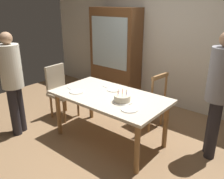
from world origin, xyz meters
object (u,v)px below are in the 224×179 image
(dining_table, at_px, (109,101))
(person_guest, at_px, (219,90))
(birthday_cake, at_px, (122,99))
(chair_upholstered, at_px, (60,89))
(china_cabinet, at_px, (115,53))
(plate_near_guest, at_px, (129,109))
(chair_spindle_back, at_px, (150,101))
(person_celebrant, at_px, (12,79))
(plate_far_side, at_px, (114,90))
(plate_near_celebrant, at_px, (77,92))

(dining_table, relative_size, person_guest, 0.99)
(birthday_cake, bearing_deg, chair_upholstered, 174.35)
(china_cabinet, bearing_deg, dining_table, -53.91)
(plate_near_guest, height_order, chair_spindle_back, chair_spindle_back)
(birthday_cake, bearing_deg, dining_table, 166.05)
(birthday_cake, bearing_deg, person_guest, 33.28)
(chair_upholstered, distance_m, china_cabinet, 1.54)
(dining_table, distance_m, plate_near_guest, 0.55)
(person_guest, bearing_deg, birthday_cake, -146.72)
(plate_near_guest, xyz_separation_m, person_celebrant, (-1.79, -0.54, 0.17))
(plate_far_side, relative_size, plate_near_guest, 1.00)
(plate_near_guest, relative_size, chair_upholstered, 0.23)
(dining_table, distance_m, person_celebrant, 1.51)
(chair_upholstered, bearing_deg, plate_near_celebrant, -20.56)
(plate_near_guest, height_order, person_celebrant, person_celebrant)
(dining_table, xyz_separation_m, plate_far_side, (-0.08, 0.21, 0.09))
(dining_table, relative_size, plate_far_side, 7.63)
(birthday_cake, distance_m, china_cabinet, 2.17)
(plate_near_guest, height_order, china_cabinet, china_cabinet)
(plate_near_celebrant, relative_size, plate_far_side, 1.00)
(chair_spindle_back, bearing_deg, chair_upholstered, -154.21)
(plate_far_side, xyz_separation_m, china_cabinet, (-1.05, 1.35, 0.20))
(plate_near_celebrant, bearing_deg, china_cabinet, 110.87)
(dining_table, xyz_separation_m, chair_upholstered, (-1.23, 0.08, -0.12))
(birthday_cake, relative_size, person_celebrant, 0.17)
(chair_spindle_back, height_order, person_guest, person_guest)
(china_cabinet, bearing_deg, chair_spindle_back, -29.76)
(person_celebrant, height_order, person_guest, person_guest)
(plate_near_celebrant, bearing_deg, dining_table, 24.35)
(plate_far_side, bearing_deg, chair_spindle_back, 61.71)
(dining_table, relative_size, birthday_cake, 6.00)
(dining_table, xyz_separation_m, plate_near_guest, (0.50, -0.21, 0.09))
(plate_far_side, distance_m, china_cabinet, 1.72)
(chair_spindle_back, relative_size, china_cabinet, 0.50)
(dining_table, height_order, plate_near_guest, plate_near_guest)
(plate_near_celebrant, distance_m, person_celebrant, 1.00)
(chair_spindle_back, xyz_separation_m, chair_upholstered, (-1.45, -0.70, 0.07))
(chair_upholstered, bearing_deg, chair_spindle_back, 25.79)
(plate_near_celebrant, relative_size, chair_upholstered, 0.23)
(dining_table, relative_size, chair_upholstered, 1.77)
(dining_table, relative_size, chair_spindle_back, 1.77)
(person_celebrant, distance_m, china_cabinet, 2.31)
(birthday_cake, relative_size, plate_far_side, 1.27)
(birthday_cake, relative_size, person_guest, 0.17)
(person_guest, bearing_deg, dining_table, -155.37)
(person_celebrant, bearing_deg, plate_near_guest, 16.89)
(birthday_cake, height_order, plate_far_side, birthday_cake)
(dining_table, bearing_deg, chair_spindle_back, 74.01)
(dining_table, height_order, person_celebrant, person_celebrant)
(birthday_cake, xyz_separation_m, chair_spindle_back, (-0.06, 0.85, -0.33))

